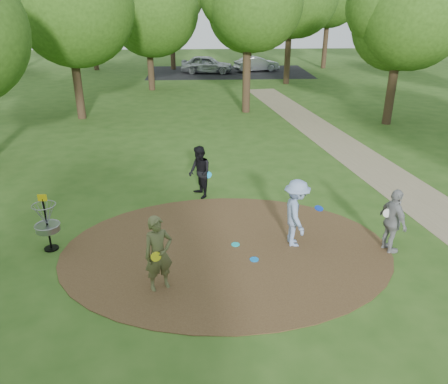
{
  "coord_description": "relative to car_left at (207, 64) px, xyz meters",
  "views": [
    {
      "loc": [
        -0.59,
        -9.61,
        5.88
      ],
      "look_at": [
        0.0,
        1.2,
        1.1
      ],
      "focal_mm": 35.0,
      "sensor_mm": 36.0,
      "label": 1
    }
  ],
  "objects": [
    {
      "name": "ground",
      "position": [
        -0.05,
        -29.46,
        -0.76
      ],
      "size": [
        100.0,
        100.0,
        0.0
      ],
      "primitive_type": "plane",
      "color": "#2D5119",
      "rests_on": "ground"
    },
    {
      "name": "dirt_clearing",
      "position": [
        -0.05,
        -29.46,
        -0.75
      ],
      "size": [
        8.4,
        8.4,
        0.02
      ],
      "primitive_type": "cylinder",
      "color": "#47301C",
      "rests_on": "ground"
    },
    {
      "name": "footpath",
      "position": [
        6.45,
        -27.46,
        -0.75
      ],
      "size": [
        7.55,
        39.89,
        0.01
      ],
      "primitive_type": "cube",
      "rotation": [
        0.0,
        0.0,
        0.14
      ],
      "color": "#8C7A5B",
      "rests_on": "ground"
    },
    {
      "name": "parking_lot",
      "position": [
        1.95,
        0.54,
        -0.75
      ],
      "size": [
        14.0,
        8.0,
        0.01
      ],
      "primitive_type": "cube",
      "color": "black",
      "rests_on": "ground"
    },
    {
      "name": "player_observer_with_disc",
      "position": [
        -1.61,
        -30.97,
        0.12
      ],
      "size": [
        0.76,
        0.65,
        1.76
      ],
      "color": "brown",
      "rests_on": "ground"
    },
    {
      "name": "player_throwing_with_disc",
      "position": [
        1.73,
        -29.25,
        0.15
      ],
      "size": [
        1.07,
        1.19,
        1.8
      ],
      "color": "#89A1CC",
      "rests_on": "ground"
    },
    {
      "name": "player_walking_with_disc",
      "position": [
        -0.71,
        -26.09,
        0.09
      ],
      "size": [
        0.91,
        1.0,
        1.69
      ],
      "color": "black",
      "rests_on": "ground"
    },
    {
      "name": "player_waiting_with_disc",
      "position": [
        4.07,
        -29.71,
        0.09
      ],
      "size": [
        0.61,
        1.06,
        1.69
      ],
      "color": "gray",
      "rests_on": "ground"
    },
    {
      "name": "disc_ground_cyan",
      "position": [
        0.2,
        -29.24,
        -0.73
      ],
      "size": [
        0.22,
        0.22,
        0.02
      ],
      "primitive_type": "cylinder",
      "color": "#19BEC9",
      "rests_on": "dirt_clearing"
    },
    {
      "name": "disc_ground_blue",
      "position": [
        0.6,
        -29.98,
        -0.73
      ],
      "size": [
        0.22,
        0.22,
        0.02
      ],
      "primitive_type": "cylinder",
      "color": "#0D7EE6",
      "rests_on": "dirt_clearing"
    },
    {
      "name": "car_left",
      "position": [
        0.0,
        0.0,
        0.0
      ],
      "size": [
        4.63,
        2.35,
        1.51
      ],
      "primitive_type": "imported",
      "rotation": [
        0.0,
        0.0,
        1.44
      ],
      "color": "#B2B8BB",
      "rests_on": "ground"
    },
    {
      "name": "car_right",
      "position": [
        4.44,
        0.77,
        -0.11
      ],
      "size": [
        4.16,
        2.49,
        1.29
      ],
      "primitive_type": "imported",
      "rotation": [
        0.0,
        0.0,
        1.88
      ],
      "color": "#A0A3A7",
      "rests_on": "ground"
    },
    {
      "name": "disc_golf_basket",
      "position": [
        -4.55,
        -29.16,
        0.12
      ],
      "size": [
        0.63,
        0.63,
        1.54
      ],
      "color": "black",
      "rests_on": "ground"
    },
    {
      "name": "tree_ring",
      "position": [
        0.82,
        -20.63,
        4.39
      ],
      "size": [
        36.66,
        45.72,
        8.87
      ],
      "color": "#332316",
      "rests_on": "ground"
    }
  ]
}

